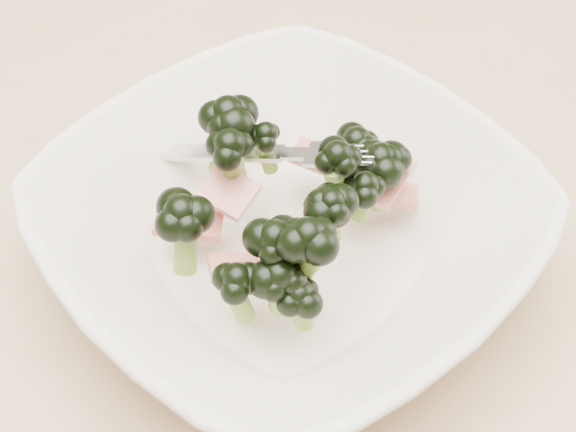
% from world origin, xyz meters
% --- Properties ---
extents(dining_table, '(1.20, 0.80, 0.75)m').
position_xyz_m(dining_table, '(0.00, 0.00, 0.65)').
color(dining_table, tan).
rests_on(dining_table, ground).
extents(broccoli_dish, '(0.36, 0.36, 0.11)m').
position_xyz_m(broccoli_dish, '(0.09, -0.05, 0.79)').
color(broccoli_dish, beige).
rests_on(broccoli_dish, dining_table).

